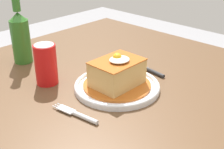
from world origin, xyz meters
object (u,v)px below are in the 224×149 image
(main_plate, at_px, (117,86))
(knife, at_px, (150,70))
(fork, at_px, (79,115))
(soda_can, at_px, (46,64))
(beer_bottle_green, at_px, (20,35))

(main_plate, relative_size, knife, 1.51)
(main_plate, distance_m, fork, 0.18)
(soda_can, bearing_deg, fork, -105.22)
(knife, height_order, beer_bottle_green, beer_bottle_green)
(main_plate, height_order, beer_bottle_green, beer_bottle_green)
(main_plate, relative_size, beer_bottle_green, 0.94)
(knife, relative_size, soda_can, 1.34)
(knife, xyz_separation_m, soda_can, (-0.28, 0.18, 0.06))
(main_plate, distance_m, knife, 0.16)
(fork, height_order, knife, same)
(beer_bottle_green, bearing_deg, main_plate, -78.33)
(main_plate, xyz_separation_m, knife, (0.16, 0.00, -0.00))
(fork, height_order, soda_can, soda_can)
(main_plate, relative_size, fork, 1.76)
(main_plate, height_order, soda_can, soda_can)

